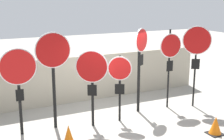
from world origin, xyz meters
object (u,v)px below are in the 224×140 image
(stop_sign_2, at_px, (92,73))
(stop_sign_5, at_px, (170,52))
(stop_sign_0, at_px, (18,75))
(traffic_cone_0, at_px, (215,125))
(traffic_cone_1, at_px, (69,137))
(stop_sign_4, at_px, (140,56))
(stop_sign_1, at_px, (53,61))
(stop_sign_3, at_px, (120,75))
(stop_sign_6, at_px, (197,47))

(stop_sign_2, distance_m, stop_sign_5, 2.84)
(stop_sign_0, xyz_separation_m, traffic_cone_0, (4.61, -2.17, -1.40))
(stop_sign_0, relative_size, traffic_cone_0, 4.75)
(traffic_cone_0, relative_size, traffic_cone_1, 0.79)
(stop_sign_0, xyz_separation_m, traffic_cone_1, (0.86, -1.30, -1.33))
(stop_sign_4, bearing_deg, stop_sign_2, 161.29)
(traffic_cone_0, xyz_separation_m, traffic_cone_1, (-3.75, 0.87, 0.06))
(stop_sign_2, bearing_deg, stop_sign_1, -167.09)
(stop_sign_5, bearing_deg, stop_sign_1, -177.71)
(stop_sign_3, bearing_deg, stop_sign_2, -149.74)
(stop_sign_3, distance_m, traffic_cone_0, 2.89)
(stop_sign_1, bearing_deg, stop_sign_4, 4.12)
(stop_sign_5, distance_m, stop_sign_6, 0.87)
(stop_sign_3, bearing_deg, stop_sign_4, 55.64)
(stop_sign_0, distance_m, stop_sign_6, 5.52)
(traffic_cone_1, bearing_deg, stop_sign_0, 123.29)
(stop_sign_3, height_order, traffic_cone_1, stop_sign_3)
(stop_sign_4, relative_size, stop_sign_6, 0.99)
(stop_sign_3, relative_size, traffic_cone_1, 3.15)
(stop_sign_0, xyz_separation_m, stop_sign_2, (1.88, -0.28, -0.11))
(stop_sign_5, relative_size, traffic_cone_1, 4.15)
(stop_sign_0, bearing_deg, stop_sign_3, -5.55)
(stop_sign_5, bearing_deg, stop_sign_2, -171.11)
(stop_sign_0, height_order, stop_sign_5, stop_sign_5)
(stop_sign_1, bearing_deg, stop_sign_5, 2.28)
(stop_sign_5, xyz_separation_m, stop_sign_6, (0.81, -0.27, 0.16))
(stop_sign_4, distance_m, stop_sign_5, 1.04)
(stop_sign_3, bearing_deg, traffic_cone_0, -13.98)
(stop_sign_2, height_order, stop_sign_3, stop_sign_2)
(stop_sign_5, relative_size, stop_sign_6, 0.96)
(stop_sign_0, distance_m, traffic_cone_0, 5.28)
(stop_sign_1, relative_size, stop_sign_6, 1.00)
(stop_sign_2, xyz_separation_m, stop_sign_6, (3.61, 0.05, 0.47))
(stop_sign_6, xyz_separation_m, traffic_cone_1, (-4.64, -1.07, -1.70))
(stop_sign_5, distance_m, traffic_cone_1, 4.34)
(stop_sign_6, height_order, traffic_cone_0, stop_sign_6)
(stop_sign_4, bearing_deg, traffic_cone_0, -99.17)
(stop_sign_1, bearing_deg, stop_sign_2, -16.32)
(stop_sign_0, relative_size, stop_sign_1, 0.87)
(traffic_cone_0, bearing_deg, stop_sign_2, 145.25)
(stop_sign_0, bearing_deg, stop_sign_5, 1.12)
(traffic_cone_0, bearing_deg, traffic_cone_1, 166.93)
(stop_sign_2, xyz_separation_m, stop_sign_4, (1.76, 0.41, 0.27))
(stop_sign_1, bearing_deg, stop_sign_0, -175.28)
(stop_sign_3, distance_m, stop_sign_4, 1.09)
(stop_sign_6, relative_size, traffic_cone_0, 5.47)
(stop_sign_3, relative_size, traffic_cone_0, 3.99)
(stop_sign_5, bearing_deg, stop_sign_0, -177.23)
(stop_sign_1, xyz_separation_m, stop_sign_2, (0.96, -0.32, -0.36))
(stop_sign_0, xyz_separation_m, stop_sign_4, (3.64, 0.13, 0.16))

